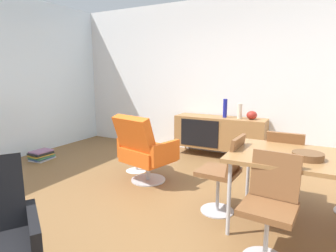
{
  "coord_description": "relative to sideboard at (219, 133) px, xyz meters",
  "views": [
    {
      "loc": [
        1.48,
        -2.45,
        1.47
      ],
      "look_at": [
        -0.02,
        0.36,
        0.88
      ],
      "focal_mm": 29.93,
      "sensor_mm": 36.0,
      "label": 1
    }
  ],
  "objects": [
    {
      "name": "vase_ceramic_small",
      "position": [
        0.34,
        0.0,
        0.41
      ],
      "size": [
        0.08,
        0.08,
        0.25
      ],
      "color": "beige",
      "rests_on": "sideboard"
    },
    {
      "name": "wooden_bowl_on_table",
      "position": [
        1.47,
        -2.11,
        0.33
      ],
      "size": [
        0.26,
        0.26,
        0.06
      ],
      "primitive_type": "cylinder",
      "color": "brown",
      "rests_on": "dining_table"
    },
    {
      "name": "dining_table",
      "position": [
        1.58,
        -2.0,
        0.26
      ],
      "size": [
        1.6,
        0.9,
        0.74
      ],
      "color": "olive",
      "rests_on": "ground_plane"
    },
    {
      "name": "lounge_chair_red",
      "position": [
        -0.52,
        -1.66,
        0.03
      ],
      "size": [
        0.82,
        0.78,
        0.95
      ],
      "color": "#D85919",
      "rests_on": "ground_plane"
    },
    {
      "name": "fruit_bowl",
      "position": [
        -0.88,
        -1.33,
        0.12
      ],
      "size": [
        0.2,
        0.2,
        0.11
      ],
      "color": "#262628",
      "rests_on": "side_table_round"
    },
    {
      "name": "side_table_round",
      "position": [
        -0.88,
        -1.34,
        -0.12
      ],
      "size": [
        0.44,
        0.44,
        0.52
      ],
      "color": "white",
      "rests_on": "ground_plane"
    },
    {
      "name": "vase_sculptural_dark",
      "position": [
        0.55,
        0.0,
        0.35
      ],
      "size": [
        0.17,
        0.17,
        0.14
      ],
      "color": "maroon",
      "rests_on": "sideboard"
    },
    {
      "name": "sideboard",
      "position": [
        0.0,
        0.0,
        0.0
      ],
      "size": [
        1.6,
        0.45,
        0.72
      ],
      "color": "olive",
      "rests_on": "ground_plane"
    },
    {
      "name": "ground_plane",
      "position": [
        0.02,
        -2.3,
        -0.44
      ],
      "size": [
        8.32,
        8.32,
        0.0
      ],
      "primitive_type": "plane",
      "color": "brown"
    },
    {
      "name": "magazine_stack",
      "position": [
        -2.66,
        -1.65,
        -0.36
      ],
      "size": [
        0.33,
        0.41,
        0.16
      ],
      "color": "#B2B2B7",
      "rests_on": "ground_plane"
    },
    {
      "name": "wall_back",
      "position": [
        0.02,
        0.3,
        0.96
      ],
      "size": [
        6.8,
        0.12,
        2.8
      ],
      "primitive_type": "cube",
      "color": "white",
      "rests_on": "ground_plane"
    },
    {
      "name": "dining_chair_near_window",
      "position": [
        0.7,
        -2.0,
        0.03
      ],
      "size": [
        0.44,
        0.42,
        0.86
      ],
      "color": "brown",
      "rests_on": "ground_plane"
    },
    {
      "name": "vase_cobalt",
      "position": [
        0.09,
        0.0,
        0.44
      ],
      "size": [
        0.07,
        0.07,
        0.32
      ],
      "color": "navy",
      "rests_on": "sideboard"
    },
    {
      "name": "dining_chair_back_left",
      "position": [
        1.23,
        -1.44,
        0.03
      ],
      "size": [
        0.41,
        0.43,
        0.86
      ],
      "color": "brown",
      "rests_on": "ground_plane"
    },
    {
      "name": "dining_chair_front_left",
      "position": [
        1.24,
        -2.56,
        0.03
      ],
      "size": [
        0.43,
        0.45,
        0.86
      ],
      "color": "brown",
      "rests_on": "ground_plane"
    }
  ]
}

